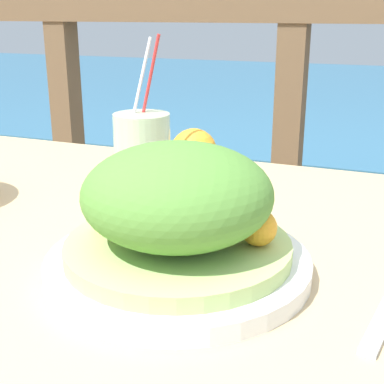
{
  "coord_description": "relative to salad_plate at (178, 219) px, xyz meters",
  "views": [
    {
      "loc": [
        0.27,
        -0.57,
        1.01
      ],
      "look_at": [
        0.03,
        0.02,
        0.79
      ],
      "focal_mm": 50.0,
      "sensor_mm": 36.0,
      "label": 1
    }
  ],
  "objects": [
    {
      "name": "orange_near_basket",
      "position": [
        -0.12,
        0.36,
        -0.02
      ],
      "size": [
        0.08,
        0.08,
        0.08
      ],
      "color": "#F9A328",
      "rests_on": "patio_table"
    },
    {
      "name": "patio_table",
      "position": [
        -0.06,
        0.08,
        -0.16
      ],
      "size": [
        1.24,
        0.81,
        0.73
      ],
      "color": "tan",
      "rests_on": "ground_plane"
    },
    {
      "name": "railing_fence",
      "position": [
        -0.06,
        0.87,
        -0.06
      ],
      "size": [
        2.8,
        0.08,
        1.07
      ],
      "color": "brown",
      "rests_on": "ground_plane"
    },
    {
      "name": "sea_backdrop",
      "position": [
        -0.06,
        3.37,
        -0.55
      ],
      "size": [
        12.0,
        4.0,
        0.48
      ],
      "color": "teal",
      "rests_on": "ground_plane"
    },
    {
      "name": "drink_glass",
      "position": [
        -0.16,
        0.24,
        0.0
      ],
      "size": [
        0.09,
        0.09,
        0.25
      ],
      "color": "beige",
      "rests_on": "patio_table"
    },
    {
      "name": "salad_plate",
      "position": [
        0.0,
        0.0,
        0.0
      ],
      "size": [
        0.29,
        0.29,
        0.15
      ],
      "color": "white",
      "rests_on": "patio_table"
    }
  ]
}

